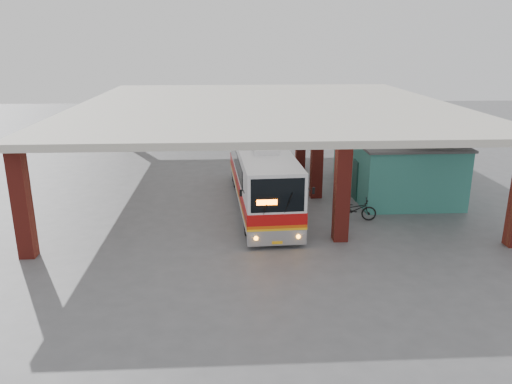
{
  "coord_description": "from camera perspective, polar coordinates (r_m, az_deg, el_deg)",
  "views": [
    {
      "loc": [
        -1.63,
        -22.39,
        8.16
      ],
      "look_at": [
        -0.38,
        0.0,
        1.25
      ],
      "focal_mm": 35.0,
      "sensor_mm": 36.0,
      "label": 1
    }
  ],
  "objects": [
    {
      "name": "ground",
      "position": [
        23.89,
        0.91,
        -2.86
      ],
      "size": [
        90.0,
        90.0,
        0.0
      ],
      "primitive_type": "plane",
      "color": "#515154",
      "rests_on": "ground"
    },
    {
      "name": "coach_bus",
      "position": [
        25.05,
        0.56,
        2.09
      ],
      "size": [
        3.0,
        11.63,
        3.36
      ],
      "rotation": [
        0.0,
        0.0,
        0.05
      ],
      "color": "silver",
      "rests_on": "ground"
    },
    {
      "name": "motorcycle",
      "position": [
        23.76,
        11.18,
        -1.95
      ],
      "size": [
        2.11,
        0.97,
        1.07
      ],
      "primitive_type": "imported",
      "rotation": [
        0.0,
        0.0,
        1.44
      ],
      "color": "black",
      "rests_on": "ground"
    },
    {
      "name": "shop_building",
      "position": [
        28.69,
        15.47,
        3.2
      ],
      "size": [
        5.2,
        8.2,
        3.11
      ],
      "color": "#327D6D",
      "rests_on": "ground"
    },
    {
      "name": "canopy_roof",
      "position": [
        29.2,
        1.03,
        9.91
      ],
      "size": [
        21.0,
        23.0,
        0.3
      ],
      "primitive_type": "cube",
      "color": "beige",
      "rests_on": "brick_columns"
    },
    {
      "name": "pedestrian",
      "position": [
        21.83,
        10.0,
        -2.9
      ],
      "size": [
        0.68,
        0.62,
        1.57
      ],
      "primitive_type": "imported",
      "rotation": [
        0.0,
        0.0,
        3.69
      ],
      "color": "red",
      "rests_on": "ground"
    },
    {
      "name": "red_chair",
      "position": [
        30.25,
        9.76,
        1.92
      ],
      "size": [
        0.49,
        0.49,
        0.78
      ],
      "rotation": [
        0.0,
        0.0,
        0.21
      ],
      "color": "red",
      "rests_on": "ground"
    },
    {
      "name": "brick_columns",
      "position": [
        28.2,
        3.12,
        4.84
      ],
      "size": [
        20.1,
        21.6,
        4.35
      ],
      "color": "maroon",
      "rests_on": "ground"
    }
  ]
}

